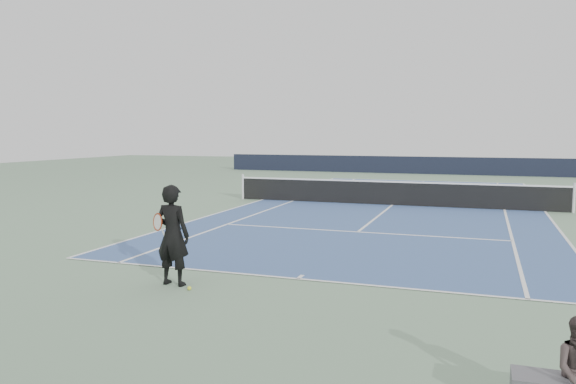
% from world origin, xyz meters
% --- Properties ---
extents(ground, '(80.00, 80.00, 0.00)m').
position_xyz_m(ground, '(0.00, 0.00, 0.00)').
color(ground, gray).
extents(court_surface, '(10.97, 23.77, 0.01)m').
position_xyz_m(court_surface, '(0.00, 0.00, 0.01)').
color(court_surface, '#3A568A').
rests_on(court_surface, ground).
extents(tennis_net, '(12.90, 0.10, 1.07)m').
position_xyz_m(tennis_net, '(0.00, 0.00, 0.50)').
color(tennis_net, silver).
rests_on(tennis_net, ground).
extents(windscreen_far, '(30.00, 0.25, 1.20)m').
position_xyz_m(windscreen_far, '(0.00, 17.88, 0.60)').
color(windscreen_far, black).
rests_on(windscreen_far, ground).
extents(tennis_player, '(0.82, 0.56, 1.88)m').
position_xyz_m(tennis_player, '(-2.08, -13.01, 0.94)').
color(tennis_player, black).
rests_on(tennis_player, ground).
extents(tennis_ball, '(0.07, 0.07, 0.07)m').
position_xyz_m(tennis_ball, '(-1.62, -13.24, 0.04)').
color(tennis_ball, yellow).
rests_on(tennis_ball, ground).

